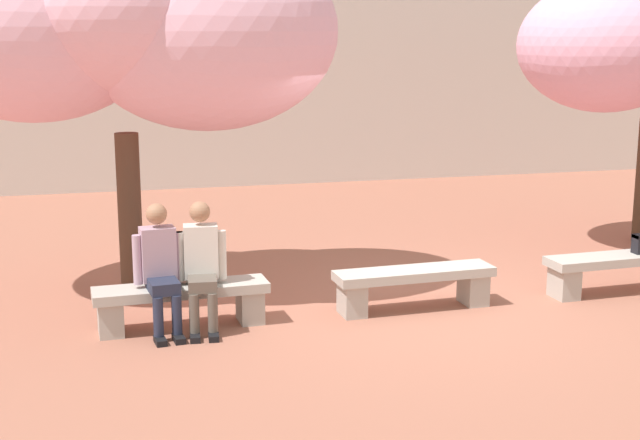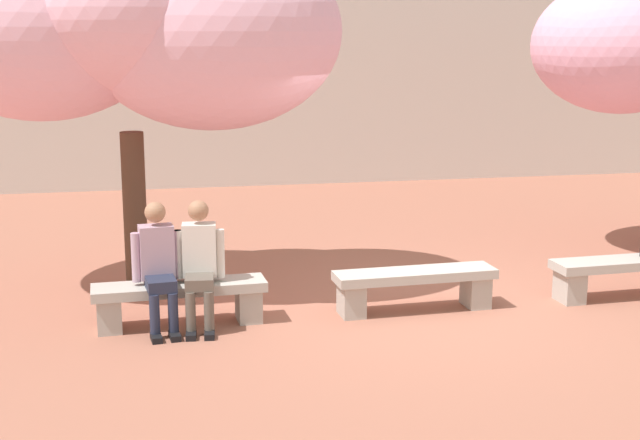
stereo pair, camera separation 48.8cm
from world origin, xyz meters
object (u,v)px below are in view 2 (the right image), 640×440
Objects in this scene: stone_bench_west_end at (180,297)px; stone_bench_center at (627,271)px; stone_bench_near_west at (415,284)px; person_seated_right at (199,260)px; person_seated_left at (158,262)px; cherry_tree_main at (131,25)px.

stone_bench_center is (4.99, 0.00, 0.00)m from stone_bench_west_end.
stone_bench_center is at bearing 0.00° from stone_bench_west_end.
stone_bench_near_west is 1.37× the size of person_seated_right.
person_seated_left is 0.41m from person_seated_right.
cherry_tree_main is (-0.18, 1.38, 2.32)m from person_seated_left.
person_seated_left is at bearing 179.99° from person_seated_right.
stone_bench_west_end is 0.45m from person_seated_right.
stone_bench_west_end and stone_bench_near_west have the same top height.
cherry_tree_main reaches higher than person_seated_right.
cherry_tree_main is at bearing 106.03° from stone_bench_west_end.
stone_bench_center is at bearing 0.64° from person_seated_right.
person_seated_right is at bearing -0.01° from person_seated_left.
stone_bench_near_west is 0.38× the size of cherry_tree_main.
stone_bench_center is (2.50, 0.00, 0.00)m from stone_bench_near_west.
stone_bench_near_west is 1.37× the size of person_seated_left.
stone_bench_near_west is (2.50, 0.00, 0.00)m from stone_bench_west_end.
person_seated_right is at bearing -14.56° from stone_bench_west_end.
stone_bench_west_end is 1.37× the size of person_seated_right.
person_seated_left reaches higher than stone_bench_near_west.
stone_bench_near_west is 2.33m from person_seated_right.
person_seated_right reaches higher than stone_bench_west_end.
person_seated_right is 0.28× the size of cherry_tree_main.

